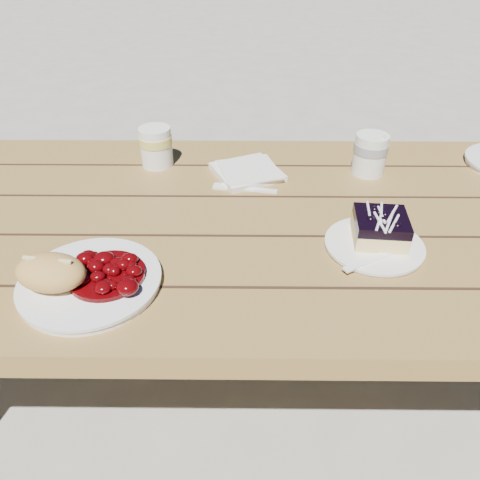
{
  "coord_description": "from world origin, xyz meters",
  "views": [
    {
      "loc": [
        -0.01,
        -0.87,
        1.3
      ],
      "look_at": [
        -0.01,
        -0.18,
        0.81
      ],
      "focal_mm": 35.0,
      "sensor_mm": 36.0,
      "label": 1
    }
  ],
  "objects_px": {
    "dessert_plate": "(374,246)",
    "second_cup": "(156,147)",
    "blueberry_cake": "(380,228)",
    "main_plate": "(91,283)",
    "coffee_cup": "(370,154)",
    "picnic_table": "(247,272)",
    "bread_roll": "(51,272)"
  },
  "relations": [
    {
      "from": "picnic_table",
      "to": "coffee_cup",
      "type": "relative_size",
      "value": 19.84
    },
    {
      "from": "main_plate",
      "to": "coffee_cup",
      "type": "relative_size",
      "value": 2.43
    },
    {
      "from": "picnic_table",
      "to": "dessert_plate",
      "type": "bearing_deg",
      "value": -25.14
    },
    {
      "from": "picnic_table",
      "to": "blueberry_cake",
      "type": "relative_size",
      "value": 18.35
    },
    {
      "from": "picnic_table",
      "to": "bread_roll",
      "type": "distance_m",
      "value": 0.47
    },
    {
      "from": "blueberry_cake",
      "to": "second_cup",
      "type": "bearing_deg",
      "value": 149.9
    },
    {
      "from": "main_plate",
      "to": "blueberry_cake",
      "type": "bearing_deg",
      "value": 14.03
    },
    {
      "from": "picnic_table",
      "to": "main_plate",
      "type": "distance_m",
      "value": 0.4
    },
    {
      "from": "dessert_plate",
      "to": "bread_roll",
      "type": "bearing_deg",
      "value": -166.55
    },
    {
      "from": "dessert_plate",
      "to": "blueberry_cake",
      "type": "distance_m",
      "value": 0.04
    },
    {
      "from": "main_plate",
      "to": "dessert_plate",
      "type": "relative_size",
      "value": 1.3
    },
    {
      "from": "blueberry_cake",
      "to": "dessert_plate",
      "type": "bearing_deg",
      "value": -118.69
    },
    {
      "from": "coffee_cup",
      "to": "second_cup",
      "type": "bearing_deg",
      "value": 175.82
    },
    {
      "from": "picnic_table",
      "to": "second_cup",
      "type": "relative_size",
      "value": 19.84
    },
    {
      "from": "blueberry_cake",
      "to": "picnic_table",
      "type": "bearing_deg",
      "value": 163.5
    },
    {
      "from": "coffee_cup",
      "to": "blueberry_cake",
      "type": "bearing_deg",
      "value": -98.22
    },
    {
      "from": "picnic_table",
      "to": "coffee_cup",
      "type": "bearing_deg",
      "value": 33.89
    },
    {
      "from": "main_plate",
      "to": "second_cup",
      "type": "xyz_separation_m",
      "value": [
        0.05,
        0.48,
        0.04
      ]
    },
    {
      "from": "coffee_cup",
      "to": "dessert_plate",
      "type": "bearing_deg",
      "value": -99.58
    },
    {
      "from": "blueberry_cake",
      "to": "main_plate",
      "type": "bearing_deg",
      "value": -160.97
    },
    {
      "from": "second_cup",
      "to": "coffee_cup",
      "type": "bearing_deg",
      "value": -4.18
    },
    {
      "from": "main_plate",
      "to": "bread_roll",
      "type": "distance_m",
      "value": 0.07
    },
    {
      "from": "picnic_table",
      "to": "main_plate",
      "type": "bearing_deg",
      "value": -139.58
    },
    {
      "from": "dessert_plate",
      "to": "picnic_table",
      "type": "bearing_deg",
      "value": 154.86
    },
    {
      "from": "coffee_cup",
      "to": "second_cup",
      "type": "height_order",
      "value": "same"
    },
    {
      "from": "bread_roll",
      "to": "second_cup",
      "type": "xyz_separation_m",
      "value": [
        0.1,
        0.5,
        0.0
      ]
    },
    {
      "from": "dessert_plate",
      "to": "second_cup",
      "type": "distance_m",
      "value": 0.61
    },
    {
      "from": "second_cup",
      "to": "picnic_table",
      "type": "bearing_deg",
      "value": -46.36
    },
    {
      "from": "dessert_plate",
      "to": "coffee_cup",
      "type": "bearing_deg",
      "value": 80.42
    },
    {
      "from": "second_cup",
      "to": "bread_roll",
      "type": "bearing_deg",
      "value": -101.36
    },
    {
      "from": "picnic_table",
      "to": "main_plate",
      "type": "xyz_separation_m",
      "value": [
        -0.28,
        -0.24,
        0.17
      ]
    },
    {
      "from": "dessert_plate",
      "to": "second_cup",
      "type": "relative_size",
      "value": 1.87
    }
  ]
}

